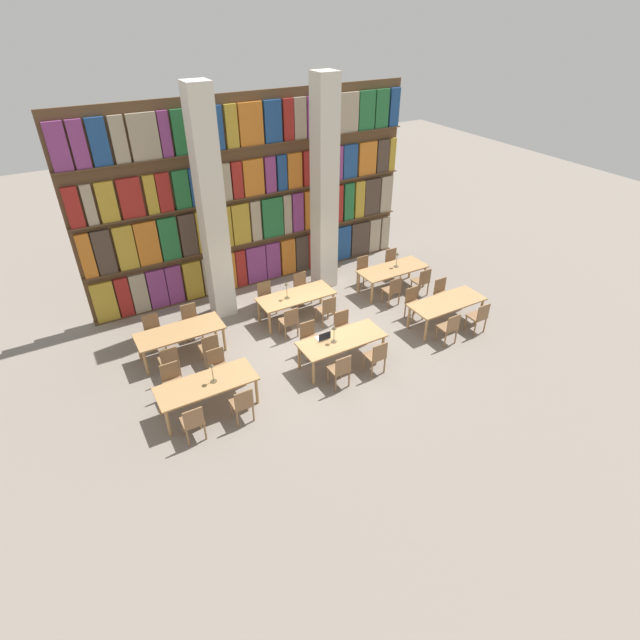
{
  "coord_description": "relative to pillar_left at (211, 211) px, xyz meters",
  "views": [
    {
      "loc": [
        -5.28,
        -9.28,
        7.57
      ],
      "look_at": [
        0.0,
        -0.12,
        0.65
      ],
      "focal_mm": 28.0,
      "sensor_mm": 36.0,
      "label": 1
    }
  ],
  "objects": [
    {
      "name": "chair_13",
      "position": [
        -2.1,
        -0.71,
        -2.51
      ],
      "size": [
        0.42,
        0.4,
        0.89
      ],
      "rotation": [
        0.0,
        0.0,
        3.14
      ],
      "color": "olive",
      "rests_on": "ground_plane"
    },
    {
      "name": "ground_plane",
      "position": [
        1.65,
        -2.5,
        -3.0
      ],
      "size": [
        40.0,
        40.0,
        0.0
      ],
      "primitive_type": "plane",
      "color": "gray"
    },
    {
      "name": "chair_11",
      "position": [
        5.47,
        -2.91,
        -2.51
      ],
      "size": [
        0.42,
        0.4,
        0.89
      ],
      "rotation": [
        0.0,
        0.0,
        3.14
      ],
      "color": "olive",
      "rests_on": "ground_plane"
    },
    {
      "name": "chair_10",
      "position": [
        5.47,
        -4.34,
        -2.51
      ],
      "size": [
        0.42,
        0.4,
        0.89
      ],
      "color": "olive",
      "rests_on": "ground_plane"
    },
    {
      "name": "desk_lamp_2",
      "position": [
        1.37,
        -1.34,
        -1.96
      ],
      "size": [
        0.14,
        0.14,
        0.47
      ],
      "color": "brown",
      "rests_on": "reading_table_4"
    },
    {
      "name": "pillar_center",
      "position": [
        3.31,
        0.0,
        0.0
      ],
      "size": [
        0.6,
        0.6,
        6.0
      ],
      "color": "silver",
      "rests_on": "ground_plane"
    },
    {
      "name": "desk_lamp_1",
      "position": [
        1.41,
        -3.69,
        -1.99
      ],
      "size": [
        0.14,
        0.14,
        0.43
      ],
      "color": "brown",
      "rests_on": "reading_table_1"
    },
    {
      "name": "reading_table_5",
      "position": [
        4.89,
        -1.36,
        -2.35
      ],
      "size": [
        2.1,
        0.85,
        0.72
      ],
      "color": "tan",
      "rests_on": "ground_plane"
    },
    {
      "name": "chair_18",
      "position": [
        2.2,
        -2.04,
        -2.51
      ],
      "size": [
        0.42,
        0.4,
        0.89
      ],
      "color": "olive",
      "rests_on": "ground_plane"
    },
    {
      "name": "chair_19",
      "position": [
        2.2,
        -0.62,
        -2.51
      ],
      "size": [
        0.42,
        0.4,
        0.89
      ],
      "rotation": [
        0.0,
        0.0,
        3.14
      ],
      "color": "olive",
      "rests_on": "ground_plane"
    },
    {
      "name": "chair_12",
      "position": [
        -2.1,
        -2.13,
        -2.51
      ],
      "size": [
        0.42,
        0.4,
        0.89
      ],
      "color": "olive",
      "rests_on": "ground_plane"
    },
    {
      "name": "reading_table_3",
      "position": [
        -1.6,
        -1.42,
        -2.35
      ],
      "size": [
        2.1,
        0.85,
        0.72
      ],
      "color": "tan",
      "rests_on": "ground_plane"
    },
    {
      "name": "chair_2",
      "position": [
        -1.19,
        -4.33,
        -2.51
      ],
      "size": [
        0.42,
        0.4,
        0.89
      ],
      "color": "olive",
      "rests_on": "ground_plane"
    },
    {
      "name": "chair_9",
      "position": [
        4.45,
        -2.91,
        -2.51
      ],
      "size": [
        0.42,
        0.4,
        0.89
      ],
      "rotation": [
        0.0,
        0.0,
        3.14
      ],
      "color": "olive",
      "rests_on": "ground_plane"
    },
    {
      "name": "reading_table_4",
      "position": [
        1.65,
        -1.33,
        -2.35
      ],
      "size": [
        2.1,
        0.85,
        0.72
      ],
      "color": "tan",
      "rests_on": "ground_plane"
    },
    {
      "name": "pillar_left",
      "position": [
        0.0,
        0.0,
        0.0
      ],
      "size": [
        0.6,
        0.6,
        6.0
      ],
      "color": "silver",
      "rests_on": "ground_plane"
    },
    {
      "name": "desk_lamp_3",
      "position": [
        5.04,
        -1.32,
        -1.97
      ],
      "size": [
        0.14,
        0.14,
        0.46
      ],
      "color": "brown",
      "rests_on": "reading_table_5"
    },
    {
      "name": "chair_6",
      "position": [
        2.15,
        -4.39,
        -2.51
      ],
      "size": [
        0.42,
        0.4,
        0.89
      ],
      "color": "olive",
      "rests_on": "ground_plane"
    },
    {
      "name": "chair_0",
      "position": [
        -2.24,
        -4.33,
        -2.51
      ],
      "size": [
        0.42,
        0.4,
        0.89
      ],
      "color": "olive",
      "rests_on": "ground_plane"
    },
    {
      "name": "chair_21",
      "position": [
        4.36,
        -0.65,
        -2.51
      ],
      "size": [
        0.42,
        0.4,
        0.89
      ],
      "rotation": [
        0.0,
        0.0,
        3.14
      ],
      "color": "olive",
      "rests_on": "ground_plane"
    },
    {
      "name": "chair_7",
      "position": [
        2.15,
        -2.97,
        -2.51
      ],
      "size": [
        0.42,
        0.4,
        0.89
      ],
      "rotation": [
        0.0,
        0.0,
        3.14
      ],
      "color": "olive",
      "rests_on": "ground_plane"
    },
    {
      "name": "laptop",
      "position": [
        1.26,
        -3.45,
        -2.24
      ],
      "size": [
        0.32,
        0.22,
        0.21
      ],
      "rotation": [
        0.0,
        0.0,
        3.14
      ],
      "color": "silver",
      "rests_on": "reading_table_1"
    },
    {
      "name": "bookshelf_bank",
      "position": [
        1.68,
        1.16,
        -0.39
      ],
      "size": [
        9.92,
        0.35,
        5.5
      ],
      "color": "brown",
      "rests_on": "ground_plane"
    },
    {
      "name": "desk_lamp_0",
      "position": [
        -1.53,
        -3.65,
        -1.96
      ],
      "size": [
        0.14,
        0.14,
        0.48
      ],
      "color": "brown",
      "rests_on": "reading_table_0"
    },
    {
      "name": "chair_5",
      "position": [
        1.16,
        -2.97,
        -2.51
      ],
      "size": [
        0.42,
        0.4,
        0.89
      ],
      "rotation": [
        0.0,
        0.0,
        3.14
      ],
      "color": "olive",
      "rests_on": "ground_plane"
    },
    {
      "name": "chair_17",
      "position": [
        1.07,
        -0.62,
        -2.51
      ],
      "size": [
        0.42,
        0.4,
        0.89
      ],
      "rotation": [
        0.0,
        0.0,
        3.14
      ],
      "color": "olive",
      "rests_on": "ground_plane"
    },
    {
      "name": "chair_16",
      "position": [
        1.07,
        -2.04,
        -2.51
      ],
      "size": [
        0.42,
        0.4,
        0.89
      ],
      "color": "olive",
      "rests_on": "ground_plane"
    },
    {
      "name": "chair_20",
      "position": [
        4.36,
        -2.07,
        -2.51
      ],
      "size": [
        0.42,
        0.4,
        0.89
      ],
      "color": "olive",
      "rests_on": "ground_plane"
    },
    {
      "name": "reading_table_1",
      "position": [
        1.64,
        -3.68,
        -2.35
      ],
      "size": [
        2.1,
        0.85,
        0.72
      ],
      "color": "tan",
      "rests_on": "ground_plane"
    },
    {
      "name": "chair_4",
      "position": [
        1.16,
        -4.39,
        -2.51
      ],
      "size": [
        0.42,
        0.4,
        0.89
      ],
      "color": "olive",
      "rests_on": "ground_plane"
    },
    {
      "name": "chair_23",
      "position": [
        5.44,
        -0.65,
        -2.51
      ],
      "size": [
        0.42,
        0.4,
        0.89
      ],
      "rotation": [
        0.0,
        0.0,
        3.14
      ],
      "color": "olive",
      "rests_on": "ground_plane"
    },
    {
      "name": "chair_15",
      "position": [
        -1.12,
        -0.71,
        -2.51
      ],
      "size": [
        0.42,
        0.4,
        0.89
      ],
      "rotation": [
        0.0,
        0.0,
        3.14
      ],
      "color": "olive",
      "rests_on": "ground_plane"
    },
    {
      "name": "chair_1",
      "position": [
        -2.24,
        -2.91,
        -2.51
      ],
      "size": [
        0.42,
        0.4,
        0.89
      ],
      "rotation": [
        0.0,
        0.0,
        3.14
      ],
      "color": "olive",
      "rests_on": "ground_plane"
    },
    {
      "name": "chair_14",
      "position": [
        -1.12,
        -2.13,
        -2.51
      ],
      "size": [
        0.42,
        0.4,
        0.89
      ],
      "color": "olive",
      "rests_on": "ground_plane"
    },
    {
      "name": "chair_3",
      "position": [
        -1.19,
        -2.91,
        -2.51
      ],
      "size": [
        0.42,
        0.4,
        0.89
      ],
      "rotation": [
        0.0,
        0.0,
        3.14
      ],
      "color": "olive",
      "rests_on": "ground_plane"
    },
    {
      "name": "reading_table_2",
      "position": [
        4.99,
        -3.63,
        -2.35
      ],
      "size": [
        2.1,
        0.85,
        0.72
      ],
      "color": "tan",
      "rests_on": "ground_plane"
    },
    {
      "name": "chair_8",
      "position": [
        4.45,
        -4.34,
        -2.51
      ],
      "size": [
        0.42,
        0.4,
        0.89
      ],
      "color": "olive",
      "rests_on": "ground_plane"
    },
    {
      "name": "chair_22",
      "position": [
        5.44,
        -2.07,
        -2.51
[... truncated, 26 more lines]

